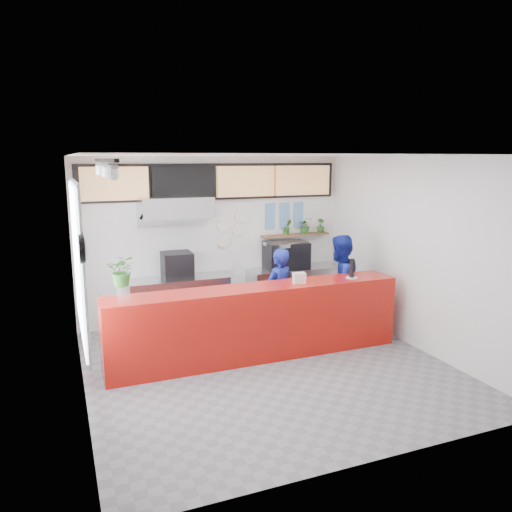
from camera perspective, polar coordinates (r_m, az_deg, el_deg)
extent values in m
plane|color=slate|center=(7.39, 1.33, -12.54)|extent=(5.00, 5.00, 0.00)
plane|color=silver|center=(6.77, 1.44, 11.42)|extent=(5.00, 5.00, 0.00)
plane|color=white|center=(9.23, -4.73, 1.95)|extent=(5.00, 0.00, 5.00)
plane|color=white|center=(6.39, -19.73, -2.79)|extent=(0.00, 5.00, 5.00)
plane|color=white|center=(8.22, 17.63, 0.32)|extent=(0.00, 5.00, 5.00)
cube|color=#A7130B|center=(7.53, 0.14, -7.58)|extent=(4.50, 0.60, 1.10)
cube|color=beige|center=(9.12, -4.82, 8.78)|extent=(5.00, 0.02, 0.80)
cube|color=#B2B5BA|center=(8.98, -8.96, -5.28)|extent=(1.80, 0.60, 0.90)
cube|color=black|center=(8.82, -9.00, -1.05)|extent=(0.52, 0.52, 0.45)
cube|color=#B2B5BA|center=(8.61, -9.22, 5.55)|extent=(1.20, 0.70, 0.35)
cube|color=#B2B5BA|center=(8.63, -9.18, 4.23)|extent=(1.20, 0.69, 0.31)
cube|color=#B2B5BA|center=(9.72, 4.39, -3.91)|extent=(1.80, 0.60, 0.90)
cube|color=black|center=(9.49, 3.45, 0.09)|extent=(0.82, 0.61, 0.51)
cube|color=#A1A3A8|center=(9.44, 3.47, 1.46)|extent=(0.85, 0.70, 0.07)
cube|color=brown|center=(9.73, 4.50, 2.42)|extent=(1.40, 0.18, 0.04)
cube|color=tan|center=(8.66, -15.85, 7.96)|extent=(1.10, 0.10, 0.55)
cube|color=black|center=(8.86, -8.30, 8.32)|extent=(1.10, 0.10, 0.55)
cube|color=tan|center=(9.20, -1.18, 8.53)|extent=(1.10, 0.10, 0.55)
cube|color=tan|center=(9.67, 5.34, 8.61)|extent=(1.10, 0.10, 0.55)
cube|color=black|center=(9.09, -4.76, 8.46)|extent=(4.80, 0.04, 0.65)
cube|color=silver|center=(6.64, -19.69, -0.51)|extent=(0.04, 2.20, 1.90)
cube|color=#B2B5BA|center=(6.64, -19.52, -0.49)|extent=(0.03, 2.30, 2.00)
cylinder|color=black|center=(5.40, -19.28, 0.76)|extent=(0.05, 0.30, 0.30)
cylinder|color=white|center=(5.40, -18.97, 0.78)|extent=(0.02, 0.26, 0.26)
cube|color=black|center=(6.24, -16.88, 10.44)|extent=(0.05, 2.40, 0.04)
cylinder|color=silver|center=(9.21, -3.81, 3.52)|extent=(0.24, 0.03, 0.24)
cylinder|color=silver|center=(9.32, -2.04, 3.00)|extent=(0.24, 0.03, 0.24)
cylinder|color=silver|center=(9.26, -3.78, 1.67)|extent=(0.24, 0.03, 0.24)
cylinder|color=silver|center=(9.31, -1.76, 4.54)|extent=(0.24, 0.03, 0.24)
cube|color=#598CBF|center=(9.53, 1.62, 5.30)|extent=(0.20, 0.02, 0.25)
cube|color=#598CBF|center=(9.65, 3.26, 5.36)|extent=(0.20, 0.02, 0.25)
cube|color=#598CBF|center=(9.78, 4.86, 5.41)|extent=(0.20, 0.02, 0.25)
cube|color=#598CBF|center=(9.56, 1.61, 3.81)|extent=(0.20, 0.02, 0.25)
cube|color=#598CBF|center=(9.68, 3.24, 3.89)|extent=(0.20, 0.02, 0.25)
cube|color=#598CBF|center=(9.81, 4.84, 3.96)|extent=(0.20, 0.02, 0.25)
imported|color=navy|center=(8.16, 2.58, -4.49)|extent=(0.67, 0.57, 1.54)
imported|color=navy|center=(8.63, 9.48, -3.22)|extent=(1.01, 0.92, 1.70)
imported|color=#2B5C20|center=(9.63, 3.62, 3.35)|extent=(0.17, 0.14, 0.29)
imported|color=#2B5C20|center=(9.80, 5.70, 3.50)|extent=(0.34, 0.32, 0.31)
imported|color=#2B5C20|center=(9.96, 7.40, 3.48)|extent=(0.16, 0.15, 0.27)
cylinder|color=silver|center=(6.79, -14.88, -4.24)|extent=(0.22, 0.22, 0.21)
imported|color=#2B5C20|center=(6.72, -15.02, -1.61)|extent=(0.44, 0.40, 0.41)
cube|color=silver|center=(7.59, 4.95, -2.51)|extent=(0.19, 0.13, 0.16)
cylinder|color=silver|center=(8.04, 10.88, -2.45)|extent=(0.24, 0.24, 0.01)
cylinder|color=black|center=(8.00, 10.92, -1.37)|extent=(0.08, 0.08, 0.30)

